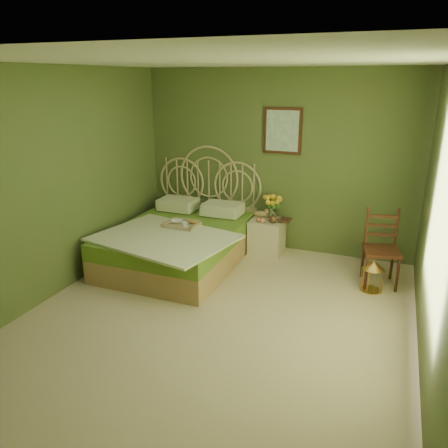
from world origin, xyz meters
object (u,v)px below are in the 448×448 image
at_px(nightstand, 268,230).
at_px(birdcage, 372,276).
at_px(bed, 180,240).
at_px(chair, 382,243).

xyz_separation_m(nightstand, birdcage, (1.51, -0.71, -0.16)).
bearing_deg(bed, chair, 6.99).
bearing_deg(bed, birdcage, 0.81).
height_order(bed, nightstand, bed).
relative_size(bed, chair, 2.50).
distance_m(chair, birdcage, 0.45).
bearing_deg(chair, birdcage, -114.67).
distance_m(bed, nightstand, 1.28).
bearing_deg(nightstand, chair, -14.93).
relative_size(chair, birdcage, 2.44).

